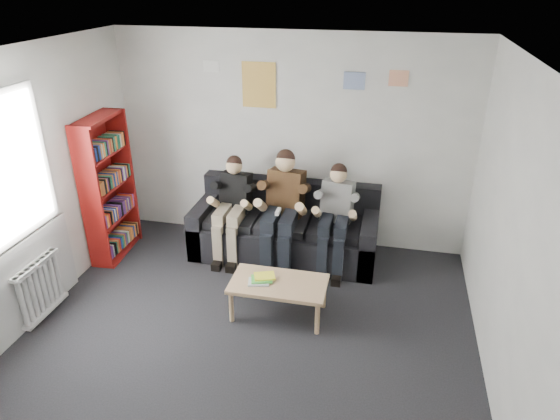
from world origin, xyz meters
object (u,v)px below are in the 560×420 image
Objects in this scene: sofa at (286,230)px; person_left at (232,209)px; bookshelf at (109,188)px; coffee_table at (279,286)px; person_middle at (282,210)px; person_right at (335,219)px.

person_left is at bearing -162.56° from sofa.
sofa is 2.25m from bookshelf.
sofa is 1.30m from coffee_table.
person_left is (1.48, 0.28, -0.25)m from bookshelf.
person_middle is at bearing -90.00° from sofa.
bookshelf reaches higher than person_middle.
coffee_table is at bearing -23.44° from bookshelf.
person_right reaches higher than coffee_table.
coffee_table is at bearing -102.13° from person_right.
person_left is 1.00× the size of person_right.
person_right is at bearing 6.36° from person_left.
bookshelf reaches higher than sofa.
person_right reaches higher than person_left.
bookshelf is 2.52m from coffee_table.
sofa is 1.79× the size of person_right.
person_middle is (2.12, 0.27, -0.20)m from bookshelf.
person_middle is 0.64m from person_right.
coffee_table is at bearing -70.58° from person_middle.
sofa reaches higher than coffee_table.
coffee_table is 0.78× the size of person_left.
bookshelf is 2.15m from person_middle.
sofa is 1.28× the size of bookshelf.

